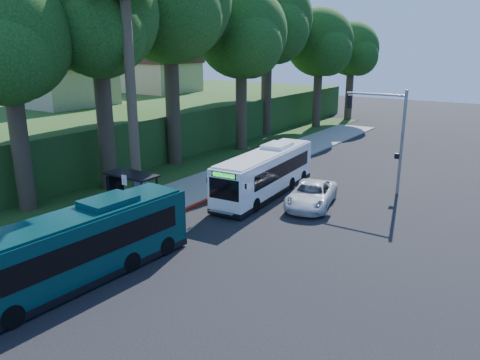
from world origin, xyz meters
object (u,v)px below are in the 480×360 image
Objects in this scene: white_bus at (266,172)px; bus_shelter at (131,185)px; teal_bus at (78,246)px; pickup at (311,195)px.

bus_shelter is at bearing -124.92° from white_bus.
teal_bus is at bearing -95.36° from white_bus.
white_bus reaches higher than bus_shelter.
bus_shelter is 0.29× the size of teal_bus.
pickup is at bearing 77.38° from teal_bus.
pickup is at bearing 41.15° from bus_shelter.
bus_shelter is at bearing 124.11° from teal_bus.
bus_shelter is 0.59× the size of pickup.
pickup is (8.29, 7.24, -1.05)m from bus_shelter.
teal_bus is 14.92m from pickup.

